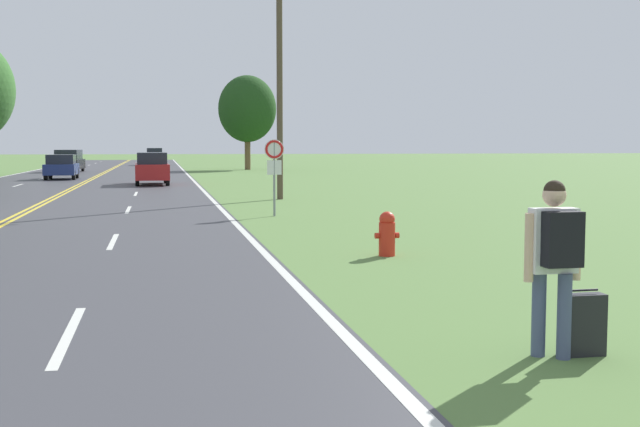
{
  "coord_description": "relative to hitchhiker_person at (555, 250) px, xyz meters",
  "views": [
    {
      "loc": [
        4.26,
        -1.8,
        2.15
      ],
      "look_at": [
        6.82,
        10.99,
        1.04
      ],
      "focal_mm": 45.0,
      "sensor_mm": 36.0,
      "label": 1
    }
  ],
  "objects": [
    {
      "name": "tree_left_verge",
      "position": [
        3.82,
        63.73,
        4.25
      ],
      "size": [
        5.11,
        5.11,
        8.31
      ],
      "color": "brown",
      "rests_on": "ground"
    },
    {
      "name": "car_black_van_receding",
      "position": [
        -11.02,
        60.02,
        -0.17
      ],
      "size": [
        2.16,
        4.89,
        1.8
      ],
      "rotation": [
        0.0,
        0.0,
        1.53
      ],
      "color": "black",
      "rests_on": "ground"
    },
    {
      "name": "hitchhiker_person",
      "position": [
        0.0,
        0.0,
        0.0
      ],
      "size": [
        0.61,
        0.43,
        1.8
      ],
      "rotation": [
        0.0,
        0.0,
        1.58
      ],
      "color": "#475175",
      "rests_on": "ground"
    },
    {
      "name": "car_red_suv_mid_near",
      "position": [
        -4.28,
        37.47,
        -0.16
      ],
      "size": [
        1.9,
        4.86,
        1.76
      ],
      "rotation": [
        0.0,
        0.0,
        -1.54
      ],
      "color": "black",
      "rests_on": "ground"
    },
    {
      "name": "car_dark_blue_sedan_mid_far",
      "position": [
        -9.96,
        45.68,
        -0.29
      ],
      "size": [
        1.92,
        3.96,
        1.57
      ],
      "rotation": [
        0.0,
        0.0,
        1.58
      ],
      "color": "black",
      "rests_on": "ground"
    },
    {
      "name": "car_dark_green_van_distant",
      "position": [
        -4.39,
        81.79,
        -0.13
      ],
      "size": [
        1.94,
        4.34,
        1.86
      ],
      "rotation": [
        0.0,
        0.0,
        -1.54
      ],
      "color": "black",
      "rests_on": "ground"
    },
    {
      "name": "traffic_sign",
      "position": [
        -0.45,
        16.75,
        0.65
      ],
      "size": [
        0.6,
        0.1,
        2.33
      ],
      "color": "gray",
      "rests_on": "ground"
    },
    {
      "name": "suitcase",
      "position": [
        0.35,
        0.05,
        -0.78
      ],
      "size": [
        0.46,
        0.19,
        0.69
      ],
      "rotation": [
        0.0,
        0.0,
        1.58
      ],
      "color": "black",
      "rests_on": "ground"
    },
    {
      "name": "utility_pole_midground",
      "position": [
        0.85,
        24.34,
        3.97
      ],
      "size": [
        1.8,
        0.24,
        9.84
      ],
      "color": "brown",
      "rests_on": "ground"
    },
    {
      "name": "fire_hydrant",
      "position": [
        0.45,
        7.6,
        -0.66
      ],
      "size": [
        0.48,
        0.32,
        0.87
      ],
      "color": "red",
      "rests_on": "ground"
    }
  ]
}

